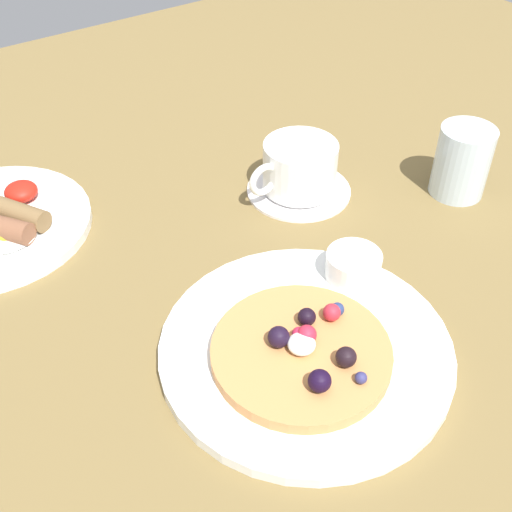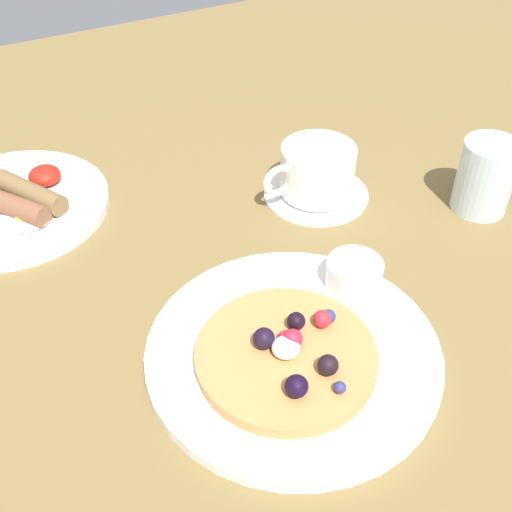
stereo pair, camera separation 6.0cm
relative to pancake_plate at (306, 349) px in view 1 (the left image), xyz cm
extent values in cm
cube|color=brown|center=(-3.96, 9.74, -2.11)|extent=(187.78, 148.77, 3.00)
cylinder|color=white|center=(0.00, 0.00, 0.00)|extent=(26.84, 26.84, 1.23)
cylinder|color=#C9854A|center=(-1.32, -0.92, 1.24)|extent=(16.10, 16.10, 1.26)
sphere|color=#CD2343|center=(-0.87, 0.05, 2.52)|extent=(1.30, 1.30, 1.30)
sphere|color=black|center=(-2.72, 0.57, 2.84)|extent=(1.95, 1.95, 1.95)
sphere|color=navy|center=(0.44, -6.66, 2.40)|extent=(1.06, 1.06, 1.06)
sphere|color=navy|center=(3.90, 0.43, 2.52)|extent=(1.30, 1.30, 1.30)
sphere|color=navy|center=(-1.61, -1.19, 2.50)|extent=(1.26, 1.26, 1.26)
sphere|color=red|center=(-0.51, -0.57, 2.76)|extent=(1.79, 1.79, 1.79)
sphere|color=red|center=(3.10, 0.30, 2.70)|extent=(1.65, 1.65, 1.65)
sphere|color=navy|center=(-0.68, -0.27, 2.51)|extent=(1.27, 1.27, 1.27)
sphere|color=black|center=(-2.83, -5.20, 2.86)|extent=(1.97, 1.97, 1.97)
sphere|color=black|center=(0.87, 1.15, 2.71)|extent=(1.68, 1.68, 1.68)
sphere|color=black|center=(0.65, -4.49, 2.78)|extent=(1.82, 1.82, 1.82)
ellipsoid|color=white|center=(-1.45, -1.06, 2.61)|extent=(2.48, 2.48, 1.49)
cylinder|color=white|center=(9.52, 4.51, 2.04)|extent=(5.57, 5.57, 2.85)
cylinder|color=#622C12|center=(9.52, 4.51, 2.61)|extent=(4.57, 4.57, 0.34)
cylinder|color=brown|center=(-15.69, 33.80, 1.81)|extent=(7.16, 10.10, 2.51)
ellipsoid|color=white|center=(-17.20, 30.40, 0.86)|extent=(6.46, 5.49, 0.60)
sphere|color=yellow|center=(-17.20, 30.40, 1.36)|extent=(2.00, 2.00, 2.00)
ellipsoid|color=red|center=(-13.23, 36.83, 1.61)|extent=(3.82, 3.82, 2.10)
cylinder|color=white|center=(15.30, 20.68, -0.24)|extent=(12.66, 12.66, 0.75)
cylinder|color=white|center=(15.30, 20.68, 3.05)|extent=(8.84, 8.84, 5.84)
torus|color=white|center=(9.88, 20.46, 3.35)|extent=(4.10, 0.96, 4.07)
cylinder|color=brown|center=(15.30, 20.68, 4.92)|extent=(7.51, 7.51, 0.47)
cylinder|color=silver|center=(31.01, 10.18, 3.68)|extent=(6.50, 6.50, 8.58)
camera|label=1|loc=(-25.85, -29.03, 44.84)|focal=44.94mm
camera|label=2|loc=(-20.73, -32.15, 44.84)|focal=44.94mm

